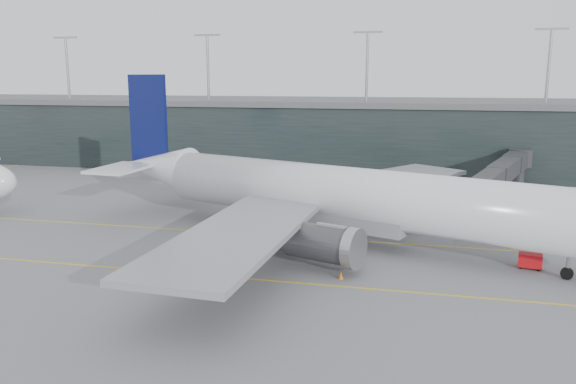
# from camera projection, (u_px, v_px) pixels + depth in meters

# --- Properties ---
(ground) EXTENTS (320.00, 320.00, 0.00)m
(ground) POSITION_uv_depth(u_px,v_px,m) (293.00, 228.00, 75.88)
(ground) COLOR slate
(ground) RESTS_ON ground
(taxiline_a) EXTENTS (160.00, 0.25, 0.02)m
(taxiline_a) POSITION_uv_depth(u_px,v_px,m) (287.00, 236.00, 72.06)
(taxiline_a) COLOR yellow
(taxiline_a) RESTS_ON ground
(taxiline_b) EXTENTS (160.00, 0.25, 0.02)m
(taxiline_b) POSITION_uv_depth(u_px,v_px,m) (251.00, 279.00, 56.78)
(taxiline_b) COLOR yellow
(taxiline_b) RESTS_ON ground
(taxiline_lead_main) EXTENTS (0.25, 60.00, 0.02)m
(taxiline_lead_main) POSITION_uv_depth(u_px,v_px,m) (348.00, 200.00, 93.88)
(taxiline_lead_main) COLOR yellow
(taxiline_lead_main) RESTS_ON ground
(terminal) EXTENTS (240.00, 36.00, 29.00)m
(terminal) POSITION_uv_depth(u_px,v_px,m) (347.00, 132.00, 129.74)
(terminal) COLOR black
(terminal) RESTS_ON ground
(main_aircraft) EXTENTS (71.01, 65.47, 20.50)m
(main_aircraft) POSITION_uv_depth(u_px,v_px,m) (344.00, 196.00, 68.75)
(main_aircraft) COLOR silver
(main_aircraft) RESTS_ON ground
(jet_bridge) EXTENTS (17.04, 45.10, 7.05)m
(jet_bridge) POSITION_uv_depth(u_px,v_px,m) (493.00, 169.00, 92.20)
(jet_bridge) COLOR #2D2D32
(jet_bridge) RESTS_ON ground
(gse_cart) EXTENTS (2.61, 1.92, 1.62)m
(gse_cart) POSITION_uv_depth(u_px,v_px,m) (530.00, 260.00, 59.80)
(gse_cart) COLOR red
(gse_cart) RESTS_ON ground
(uld_a) EXTENTS (2.50, 2.30, 1.83)m
(uld_a) POSITION_uv_depth(u_px,v_px,m) (282.00, 204.00, 86.04)
(uld_a) COLOR #3F3E44
(uld_a) RESTS_ON ground
(uld_b) EXTENTS (2.15, 1.84, 1.73)m
(uld_b) POSITION_uv_depth(u_px,v_px,m) (300.00, 204.00, 86.58)
(uld_b) COLOR #3F3E44
(uld_b) RESTS_ON ground
(uld_c) EXTENTS (2.58, 2.27, 2.00)m
(uld_c) POSITION_uv_depth(u_px,v_px,m) (301.00, 204.00, 86.12)
(uld_c) COLOR #3F3E44
(uld_c) RESTS_ON ground
(cone_wing_stbd) EXTENTS (0.49, 0.49, 0.77)m
(cone_wing_stbd) POSITION_uv_depth(u_px,v_px,m) (341.00, 275.00, 56.73)
(cone_wing_stbd) COLOR orange
(cone_wing_stbd) RESTS_ON ground
(cone_wing_port) EXTENTS (0.45, 0.45, 0.71)m
(cone_wing_port) POSITION_uv_depth(u_px,v_px,m) (372.00, 211.00, 84.31)
(cone_wing_port) COLOR orange
(cone_wing_port) RESTS_ON ground
(cone_tail) EXTENTS (0.50, 0.50, 0.79)m
(cone_tail) POSITION_uv_depth(u_px,v_px,m) (212.00, 244.00, 67.40)
(cone_tail) COLOR orange
(cone_tail) RESTS_ON ground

